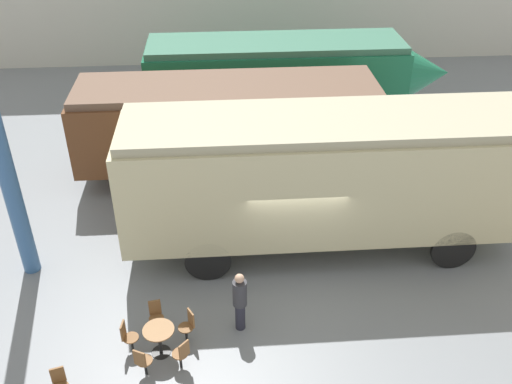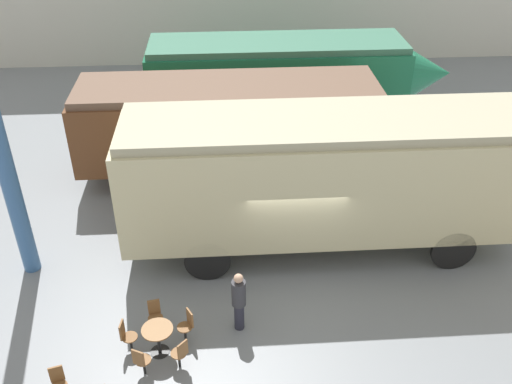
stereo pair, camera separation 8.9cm
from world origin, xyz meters
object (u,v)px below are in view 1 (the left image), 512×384
Objects in this scene: streamlined_locomotive at (294,75)px; passenger_coach_wooden at (228,121)px; cafe_table_mid at (159,336)px; passenger_coach_vintage at (327,172)px; visitor_person at (240,300)px.

streamlined_locomotive reaches higher than passenger_coach_wooden.
cafe_table_mid is at bearing -102.97° from passenger_coach_wooden.
passenger_coach_vintage is (2.56, -4.17, 0.37)m from passenger_coach_wooden.
passenger_coach_wooden is 7.43m from visitor_person.
passenger_coach_vintage reaches higher than streamlined_locomotive.
passenger_coach_vintage is 6.11m from cafe_table_mid.
streamlined_locomotive is 1.09× the size of passenger_coach_vintage.
passenger_coach_wooden is at bearing 77.03° from cafe_table_mid.
streamlined_locomotive is 7.15× the size of visitor_person.
cafe_table_mid is (-4.59, -11.94, -1.44)m from streamlined_locomotive.
streamlined_locomotive is at bearing 68.96° from cafe_table_mid.
cafe_table_mid is 2.00m from visitor_person.
visitor_person is at bearing 19.18° from cafe_table_mid.
visitor_person is at bearing -89.86° from passenger_coach_wooden.
passenger_coach_vintage reaches higher than cafe_table_mid.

